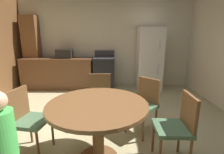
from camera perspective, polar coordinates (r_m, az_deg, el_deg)
ground_plane at (r=2.58m, az=-5.38°, el=-22.03°), size 14.00×14.00×0.00m
wall_back at (r=5.18m, az=-2.24°, el=12.04°), size 5.41×0.12×2.70m
kitchen_counter at (r=5.16m, az=-18.02°, el=1.28°), size 2.03×0.60×0.90m
pantry_column at (r=5.54m, az=-25.77°, el=7.70°), size 0.44×0.36×2.10m
oven_range at (r=4.90m, az=-2.71°, el=1.52°), size 0.60×0.60×1.10m
refrigerator at (r=4.88m, az=12.74°, el=6.06°), size 0.68×0.68×1.76m
microwave at (r=5.01m, az=-16.15°, el=7.78°), size 0.44×0.32×0.26m
dining_table at (r=1.99m, az=-4.97°, el=-13.23°), size 1.17×1.17×0.76m
chair_northeast at (r=2.68m, az=11.01°, el=-8.50°), size 0.57×0.57×0.87m
chair_north at (r=2.90m, az=-4.22°, el=-6.51°), size 0.42×0.42×0.87m
chair_east at (r=2.16m, az=21.83°, el=-14.99°), size 0.41×0.41×0.87m
chair_west at (r=2.44m, az=-27.41°, el=-12.16°), size 0.46×0.46×0.87m
person_child at (r=1.79m, az=-33.32°, el=-19.88°), size 0.31×0.31×1.09m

